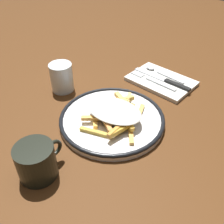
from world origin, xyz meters
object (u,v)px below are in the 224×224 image
object	(u,v)px
knife	(166,81)
spoon	(158,71)
napkin	(161,81)
plate	(112,119)
coffee_mug	(38,162)
fries_heap	(115,113)
water_glass	(62,77)
fork	(153,81)

from	to	relation	value
knife	spoon	xyz separation A→B (m)	(0.03, 0.05, 0.00)
napkin	spoon	size ratio (longest dim) A/B	1.35
plate	coffee_mug	size ratio (longest dim) A/B	2.57
plate	fries_heap	world-z (taller)	fries_heap
water_glass	knife	bearing A→B (deg)	-42.38
napkin	water_glass	size ratio (longest dim) A/B	2.31
spoon	coffee_mug	size ratio (longest dim) A/B	1.37
spoon	fork	bearing A→B (deg)	-158.35
fork	knife	size ratio (longest dim) A/B	0.84
napkin	fork	size ratio (longest dim) A/B	1.17
knife	water_glass	xyz separation A→B (m)	(-0.25, 0.23, 0.03)
plate	napkin	distance (m)	0.26
fries_heap	coffee_mug	distance (m)	0.24
fork	water_glass	distance (m)	0.30
fries_heap	napkin	distance (m)	0.26
fork	water_glass	world-z (taller)	water_glass
fries_heap	water_glass	world-z (taller)	water_glass
fork	knife	distance (m)	0.04
fries_heap	spoon	bearing A→B (deg)	11.88
spoon	knife	bearing A→B (deg)	-117.98
fries_heap	knife	size ratio (longest dim) A/B	0.94
plate	spoon	xyz separation A→B (m)	(0.29, 0.05, 0.01)
plate	fork	bearing A→B (deg)	7.34
fork	coffee_mug	size ratio (longest dim) A/B	1.59
plate	fries_heap	size ratio (longest dim) A/B	1.44
plate	fork	xyz separation A→B (m)	(0.23, 0.03, 0.00)
fork	coffee_mug	distance (m)	0.47
plate	fork	size ratio (longest dim) A/B	1.62
spoon	water_glass	world-z (taller)	water_glass
fries_heap	coffee_mug	bearing A→B (deg)	179.19
fries_heap	fork	world-z (taller)	fries_heap
fries_heap	fork	distance (m)	0.23
fries_heap	coffee_mug	xyz separation A→B (m)	(-0.24, 0.00, 0.00)
spoon	plate	bearing A→B (deg)	-169.69
plate	fork	world-z (taller)	plate
spoon	coffee_mug	world-z (taller)	coffee_mug
fork	plate	bearing A→B (deg)	-172.66
knife	water_glass	size ratio (longest dim) A/B	2.36
plate	spoon	distance (m)	0.29
plate	fork	distance (m)	0.23
knife	spoon	distance (m)	0.06
spoon	water_glass	xyz separation A→B (m)	(-0.28, 0.17, 0.03)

